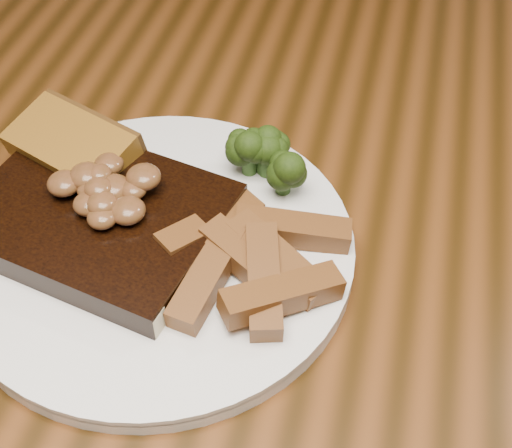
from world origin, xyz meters
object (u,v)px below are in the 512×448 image
at_px(chair_far, 307,53).
at_px(garlic_bread, 76,163).
at_px(dining_table, 264,334).
at_px(potato_wedges, 262,254).
at_px(steak, 97,219).
at_px(plate, 158,249).

height_order(chair_far, garlic_bread, chair_far).
bearing_deg(dining_table, potato_wedges, -87.56).
bearing_deg(potato_wedges, garlic_bread, 160.56).
distance_m(dining_table, potato_wedges, 0.12).
bearing_deg(steak, potato_wedges, 10.42).
relative_size(plate, potato_wedges, 2.67).
bearing_deg(dining_table, garlic_bread, 163.46).
relative_size(chair_far, plate, 3.08).
bearing_deg(dining_table, plate, -174.02).
distance_m(dining_table, steak, 0.18).
distance_m(dining_table, garlic_bread, 0.21).
xyz_separation_m(chair_far, potato_wedges, (0.08, -0.66, 0.27)).
height_order(dining_table, garlic_bread, garlic_bread).
bearing_deg(potato_wedges, plate, 179.18).
xyz_separation_m(dining_table, plate, (-0.08, -0.01, 0.10)).
xyz_separation_m(plate, steak, (-0.05, 0.00, 0.02)).
xyz_separation_m(chair_far, plate, (-0.01, -0.66, 0.25)).
xyz_separation_m(chair_far, garlic_bread, (-0.10, -0.60, 0.27)).
relative_size(steak, garlic_bread, 1.80).
bearing_deg(garlic_bread, potato_wedges, 2.17).
bearing_deg(garlic_bread, plate, -11.95).
relative_size(dining_table, potato_wedges, 14.28).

